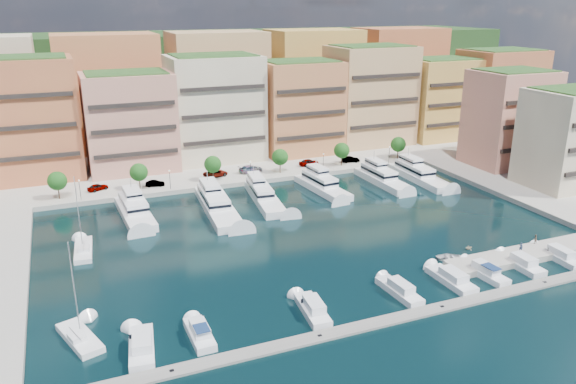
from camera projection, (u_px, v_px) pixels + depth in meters
name	position (u px, v px, depth m)	size (l,w,h in m)	color
ground	(308.00, 234.00, 98.75)	(400.00, 400.00, 0.00)	black
north_quay	(215.00, 152.00, 153.04)	(220.00, 64.00, 2.00)	#9E998E
hillside	(178.00, 119.00, 195.07)	(240.00, 40.00, 58.00)	#1A3816
south_pontoon	(383.00, 322.00, 71.39)	(72.00, 2.20, 0.35)	gray
finger_pier	(534.00, 255.00, 90.30)	(32.00, 5.00, 2.00)	#9E998E
apartment_1	(30.00, 118.00, 123.82)	(20.00, 16.50, 26.80)	#AF573A
apartment_2	(130.00, 122.00, 130.28)	(20.00, 15.50, 22.80)	tan
apartment_3	(215.00, 108.00, 139.12)	(22.00, 16.50, 25.80)	#F5E4BD
apartment_4	(299.00, 107.00, 145.62)	(20.00, 15.50, 23.80)	#BF7D47
apartment_5	(370.00, 95.00, 154.82)	(22.00, 16.50, 26.80)	tan
apartment_6	(439.00, 99.00, 161.64)	(20.00, 15.50, 22.80)	#BE9045
apartment_7	(499.00, 92.00, 166.78)	(22.00, 16.50, 24.80)	#AF573A
apartment_east_a	(509.00, 118.00, 134.65)	(18.00, 14.50, 22.80)	tan
apartment_east_b	(570.00, 138.00, 119.21)	(18.00, 14.50, 20.80)	#F5E4BD
backblock_1	(109.00, 92.00, 149.40)	(26.00, 18.00, 30.00)	#BF7D47
backblock_2	(218.00, 86.00, 160.21)	(26.00, 18.00, 30.00)	tan
backblock_3	(313.00, 80.00, 171.03)	(26.00, 18.00, 30.00)	#BE9045
backblock_4	(397.00, 76.00, 181.84)	(26.00, 18.00, 30.00)	#AF573A
tree_0	(57.00, 181.00, 112.14)	(3.80, 3.80, 5.65)	#473323
tree_1	(139.00, 172.00, 117.91)	(3.80, 3.80, 5.65)	#473323
tree_2	(213.00, 164.00, 123.68)	(3.80, 3.80, 5.65)	#473323
tree_3	(280.00, 157.00, 129.44)	(3.80, 3.80, 5.65)	#473323
tree_4	(342.00, 150.00, 135.21)	(3.80, 3.80, 5.65)	#473323
tree_5	(398.00, 144.00, 140.98)	(3.80, 3.80, 5.65)	#473323
lamppost_0	(80.00, 186.00, 111.86)	(0.30, 0.30, 4.20)	black
lamppost_1	(170.00, 176.00, 118.35)	(0.30, 0.30, 4.20)	black
lamppost_2	(251.00, 167.00, 124.84)	(0.30, 0.30, 4.20)	black
lamppost_3	(323.00, 159.00, 131.33)	(0.30, 0.30, 4.20)	black
lamppost_4	(389.00, 152.00, 137.82)	(0.30, 0.30, 4.20)	black
yacht_1	(134.00, 211.00, 106.54)	(5.73, 18.84, 7.30)	white
yacht_2	(216.00, 204.00, 109.92)	(6.67, 24.35, 7.30)	white
yacht_3	(263.00, 195.00, 114.98)	(6.71, 21.05, 7.30)	white
yacht_4	(321.00, 186.00, 121.17)	(6.00, 18.03, 7.30)	white
yacht_5	(381.00, 177.00, 126.34)	(4.76, 18.25, 7.30)	white
yacht_6	(418.00, 174.00, 128.78)	(5.24, 20.41, 7.30)	white
cruiser_0	(142.00, 347.00, 65.35)	(3.94, 8.82, 2.55)	white
cruiser_1	(200.00, 334.00, 67.83)	(2.51, 7.28, 2.66)	white
cruiser_3	(313.00, 310.00, 73.27)	(3.38, 8.56, 2.55)	white
cruiser_5	(400.00, 291.00, 78.07)	(2.89, 8.58, 2.55)	white
cruiser_6	(452.00, 280.00, 81.26)	(3.00, 8.74, 2.55)	white
cruiser_7	(484.00, 272.00, 83.36)	(3.04, 8.65, 2.66)	white
cruiser_8	(522.00, 264.00, 86.01)	(2.75, 7.86, 2.55)	white
cruiser_9	(559.00, 256.00, 88.72)	(2.78, 8.66, 2.55)	white
sailboat_2	(84.00, 250.00, 91.33)	(3.42, 9.86, 13.20)	white
sailboat_0	(80.00, 339.00, 67.37)	(5.37, 9.01, 13.20)	white
tender_1	(469.00, 247.00, 92.37)	(1.17, 1.35, 0.71)	beige
tender_0	(449.00, 257.00, 88.77)	(2.89, 4.04, 0.84)	silver
car_0	(98.00, 187.00, 118.09)	(1.74, 4.32, 1.47)	gray
car_1	(155.00, 183.00, 120.70)	(1.41, 4.05, 1.33)	gray
car_2	(216.00, 173.00, 127.47)	(2.61, 5.66, 1.57)	gray
car_3	(251.00, 169.00, 130.71)	(2.34, 5.75, 1.67)	gray
car_4	(309.00, 162.00, 136.04)	(1.97, 4.89, 1.67)	gray
car_5	(351.00, 159.00, 138.92)	(1.54, 4.41, 1.45)	gray
person_0	(521.00, 247.00, 89.13)	(0.57, 0.37, 1.56)	#27354E
person_1	(535.00, 239.00, 92.13)	(0.75, 0.58, 1.54)	brown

